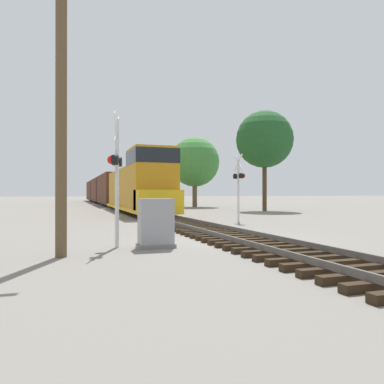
# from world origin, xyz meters

# --- Properties ---
(ground_plane) EXTENTS (400.00, 400.00, 0.00)m
(ground_plane) POSITION_xyz_m (0.00, 0.00, 0.00)
(ground_plane) COLOR slate
(rail_track_bed) EXTENTS (2.60, 160.00, 0.31)m
(rail_track_bed) POSITION_xyz_m (0.00, -0.00, 0.14)
(rail_track_bed) COLOR black
(rail_track_bed) RESTS_ON ground
(freight_train) EXTENTS (2.93, 65.04, 4.71)m
(freight_train) POSITION_xyz_m (0.00, 42.44, 2.10)
(freight_train) COLOR #B77A14
(freight_train) RESTS_ON ground
(crossing_signal_near) EXTENTS (0.54, 1.01, 4.02)m
(crossing_signal_near) POSITION_xyz_m (-4.11, -0.49, 2.39)
(crossing_signal_near) COLOR silver
(crossing_signal_near) RESTS_ON ground
(crossing_signal_far) EXTENTS (0.35, 1.00, 3.81)m
(crossing_signal_far) POSITION_xyz_m (3.64, 7.19, 2.34)
(crossing_signal_far) COLOR silver
(crossing_signal_far) RESTS_ON ground
(relay_cabinet) EXTENTS (1.10, 0.66, 1.47)m
(relay_cabinet) POSITION_xyz_m (-2.98, -0.90, 0.72)
(relay_cabinet) COLOR slate
(relay_cabinet) RESTS_ON ground
(utility_pole) EXTENTS (1.80, 0.28, 7.45)m
(utility_pole) POSITION_xyz_m (-5.65, -1.76, 3.86)
(utility_pole) COLOR brown
(utility_pole) RESTS_ON ground
(tree_far_right) EXTENTS (5.30, 5.30, 9.30)m
(tree_far_right) POSITION_xyz_m (11.93, 18.96, 6.63)
(tree_far_right) COLOR #473521
(tree_far_right) RESTS_ON ground
(tree_mid_background) EXTENTS (5.87, 5.87, 8.28)m
(tree_mid_background) POSITION_xyz_m (8.88, 30.13, 5.33)
(tree_mid_background) COLOR brown
(tree_mid_background) RESTS_ON ground
(tree_deep_background) EXTENTS (6.12, 6.12, 10.03)m
(tree_deep_background) POSITION_xyz_m (11.49, 51.19, 6.95)
(tree_deep_background) COLOR brown
(tree_deep_background) RESTS_ON ground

